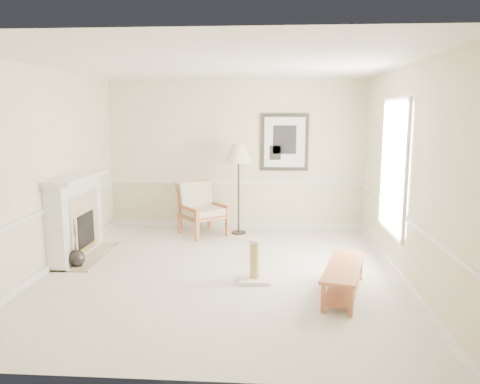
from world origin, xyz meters
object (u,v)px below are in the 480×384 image
armchair (200,206)px  scratching_post (255,268)px  bench (344,275)px  floor_lamp (239,156)px  floor_vase (76,259)px

armchair → scratching_post: size_ratio=1.84×
armchair → scratching_post: (1.12, -2.48, -0.34)m
armchair → bench: size_ratio=0.76×
armchair → floor_lamp: bearing=-33.8°
armchair → floor_vase: bearing=-164.8°
scratching_post → bench: bearing=-20.0°
floor_vase → scratching_post: floor_vase is taller
floor_vase → scratching_post: 2.67m
floor_vase → scratching_post: (2.65, -0.38, 0.05)m
bench → scratching_post: bearing=160.0°
armchair → floor_lamp: (0.72, 0.06, 0.95)m
floor_lamp → bench: (1.53, -2.95, -1.21)m
scratching_post → armchair: bearing=114.3°
bench → scratching_post: 1.21m
floor_vase → bench: size_ratio=0.52×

